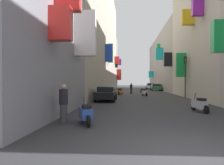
{
  "coord_description": "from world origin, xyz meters",
  "views": [
    {
      "loc": [
        -1.56,
        -5.43,
        1.82
      ],
      "look_at": [
        -4.64,
        33.48,
        1.67
      ],
      "focal_mm": 33.41,
      "sensor_mm": 36.0,
      "label": 1
    }
  ],
  "objects_px": {
    "parked_car_green": "(156,87)",
    "scooter_orange": "(120,92)",
    "scooter_white": "(145,92)",
    "scooter_silver": "(200,104)",
    "parked_car_black": "(106,93)",
    "scooter_black": "(142,91)",
    "pedestrian_near_left": "(64,104)",
    "pedestrian_crossing": "(131,89)",
    "traffic_light_near_corner": "(185,70)",
    "scooter_blue": "(86,113)",
    "parked_car_silver": "(150,86)"
  },
  "relations": [
    {
      "from": "parked_car_silver",
      "to": "scooter_silver",
      "type": "xyz_separation_m",
      "value": [
        -1.05,
        -38.93,
        -0.3
      ]
    },
    {
      "from": "scooter_silver",
      "to": "scooter_orange",
      "type": "bearing_deg",
      "value": 108.85
    },
    {
      "from": "parked_car_silver",
      "to": "scooter_orange",
      "type": "distance_m",
      "value": 24.07
    },
    {
      "from": "scooter_black",
      "to": "scooter_blue",
      "type": "relative_size",
      "value": 1.04
    },
    {
      "from": "parked_car_silver",
      "to": "traffic_light_near_corner",
      "type": "bearing_deg",
      "value": -88.29
    },
    {
      "from": "parked_car_black",
      "to": "scooter_orange",
      "type": "xyz_separation_m",
      "value": [
        0.98,
        8.89,
        -0.26
      ]
    },
    {
      "from": "scooter_black",
      "to": "traffic_light_near_corner",
      "type": "xyz_separation_m",
      "value": [
        4.22,
        -6.49,
        2.63
      ]
    },
    {
      "from": "scooter_blue",
      "to": "pedestrian_near_left",
      "type": "distance_m",
      "value": 1.08
    },
    {
      "from": "parked_car_black",
      "to": "scooter_white",
      "type": "xyz_separation_m",
      "value": [
        4.14,
        6.99,
        -0.26
      ]
    },
    {
      "from": "scooter_black",
      "to": "pedestrian_near_left",
      "type": "distance_m",
      "value": 21.31
    },
    {
      "from": "scooter_silver",
      "to": "traffic_light_near_corner",
      "type": "height_order",
      "value": "traffic_light_near_corner"
    },
    {
      "from": "scooter_black",
      "to": "parked_car_black",
      "type": "bearing_deg",
      "value": -112.04
    },
    {
      "from": "scooter_black",
      "to": "scooter_silver",
      "type": "distance_m",
      "value": 16.99
    },
    {
      "from": "scooter_silver",
      "to": "pedestrian_crossing",
      "type": "relative_size",
      "value": 1.17
    },
    {
      "from": "scooter_silver",
      "to": "pedestrian_crossing",
      "type": "bearing_deg",
      "value": 101.91
    },
    {
      "from": "scooter_white",
      "to": "scooter_blue",
      "type": "distance_m",
      "value": 18.29
    },
    {
      "from": "parked_car_green",
      "to": "pedestrian_crossing",
      "type": "distance_m",
      "value": 12.5
    },
    {
      "from": "pedestrian_crossing",
      "to": "pedestrian_near_left",
      "type": "relative_size",
      "value": 0.95
    },
    {
      "from": "scooter_silver",
      "to": "scooter_black",
      "type": "bearing_deg",
      "value": 97.82
    },
    {
      "from": "scooter_blue",
      "to": "scooter_white",
      "type": "bearing_deg",
      "value": 77.83
    },
    {
      "from": "parked_car_silver",
      "to": "scooter_orange",
      "type": "relative_size",
      "value": 2.23
    },
    {
      "from": "parked_car_green",
      "to": "scooter_black",
      "type": "height_order",
      "value": "parked_car_green"
    },
    {
      "from": "parked_car_black",
      "to": "scooter_black",
      "type": "bearing_deg",
      "value": 67.96
    },
    {
      "from": "scooter_white",
      "to": "scooter_silver",
      "type": "bearing_deg",
      "value": -80.94
    },
    {
      "from": "parked_car_silver",
      "to": "scooter_silver",
      "type": "bearing_deg",
      "value": -91.55
    },
    {
      "from": "parked_car_silver",
      "to": "scooter_white",
      "type": "height_order",
      "value": "parked_car_silver"
    },
    {
      "from": "scooter_white",
      "to": "pedestrian_near_left",
      "type": "xyz_separation_m",
      "value": [
        -4.86,
        -17.79,
        0.39
      ]
    },
    {
      "from": "parked_car_green",
      "to": "scooter_silver",
      "type": "bearing_deg",
      "value": -92.45
    },
    {
      "from": "parked_car_black",
      "to": "scooter_silver",
      "type": "bearing_deg",
      "value": -47.17
    },
    {
      "from": "parked_car_green",
      "to": "scooter_orange",
      "type": "distance_m",
      "value": 15.39
    },
    {
      "from": "parked_car_green",
      "to": "traffic_light_near_corner",
      "type": "distance_m",
      "value": 19.43
    },
    {
      "from": "scooter_orange",
      "to": "scooter_silver",
      "type": "xyz_separation_m",
      "value": [
        5.37,
        -15.74,
        0.0
      ]
    },
    {
      "from": "scooter_orange",
      "to": "parked_car_green",
      "type": "bearing_deg",
      "value": 64.44
    },
    {
      "from": "scooter_blue",
      "to": "scooter_silver",
      "type": "xyz_separation_m",
      "value": [
        6.06,
        4.04,
        0.0
      ]
    },
    {
      "from": "pedestrian_near_left",
      "to": "traffic_light_near_corner",
      "type": "xyz_separation_m",
      "value": [
        8.97,
        14.28,
        2.23
      ]
    },
    {
      "from": "parked_car_black",
      "to": "pedestrian_crossing",
      "type": "bearing_deg",
      "value": 77.54
    },
    {
      "from": "scooter_black",
      "to": "traffic_light_near_corner",
      "type": "bearing_deg",
      "value": -56.98
    },
    {
      "from": "parked_car_green",
      "to": "pedestrian_crossing",
      "type": "relative_size",
      "value": 2.56
    },
    {
      "from": "parked_car_black",
      "to": "parked_car_green",
      "type": "relative_size",
      "value": 1.06
    },
    {
      "from": "pedestrian_crossing",
      "to": "parked_car_black",
      "type": "bearing_deg",
      "value": -102.46
    },
    {
      "from": "parked_car_green",
      "to": "scooter_orange",
      "type": "relative_size",
      "value": 2.24
    },
    {
      "from": "parked_car_green",
      "to": "pedestrian_near_left",
      "type": "relative_size",
      "value": 2.42
    },
    {
      "from": "parked_car_green",
      "to": "scooter_blue",
      "type": "height_order",
      "value": "parked_car_green"
    },
    {
      "from": "scooter_blue",
      "to": "pedestrian_near_left",
      "type": "relative_size",
      "value": 0.99
    },
    {
      "from": "parked_car_green",
      "to": "parked_car_black",
      "type": "bearing_deg",
      "value": -108.5
    },
    {
      "from": "scooter_white",
      "to": "scooter_silver",
      "type": "xyz_separation_m",
      "value": [
        2.21,
        -13.84,
        0.0
      ]
    },
    {
      "from": "scooter_orange",
      "to": "pedestrian_crossing",
      "type": "bearing_deg",
      "value": 58.18
    },
    {
      "from": "parked_car_green",
      "to": "traffic_light_near_corner",
      "type": "xyz_separation_m",
      "value": [
        0.64,
        -19.28,
        2.35
      ]
    },
    {
      "from": "parked_car_black",
      "to": "parked_car_green",
      "type": "distance_m",
      "value": 24.01
    },
    {
      "from": "parked_car_silver",
      "to": "scooter_blue",
      "type": "xyz_separation_m",
      "value": [
        -7.12,
        -42.97,
        -0.3
      ]
    }
  ]
}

